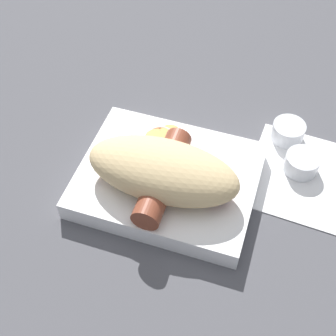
{
  "coord_description": "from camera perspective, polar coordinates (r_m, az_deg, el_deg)",
  "views": [
    {
      "loc": [
        -0.11,
        0.34,
        0.49
      ],
      "look_at": [
        0.0,
        0.0,
        0.04
      ],
      "focal_mm": 50.0,
      "sensor_mm": 36.0,
      "label": 1
    }
  ],
  "objects": [
    {
      "name": "ground_plane",
      "position": [
        0.6,
        -0.0,
        -2.27
      ],
      "size": [
        3.0,
        3.0,
        0.0
      ],
      "primitive_type": "plane",
      "color": "#4C4C51"
    },
    {
      "name": "food_tray",
      "position": [
        0.59,
        -0.0,
        -1.46
      ],
      "size": [
        0.22,
        0.18,
        0.03
      ],
      "color": "white",
      "rests_on": "ground_plane"
    },
    {
      "name": "bread_roll",
      "position": [
        0.55,
        -0.66,
        -0.28
      ],
      "size": [
        0.18,
        0.09,
        0.06
      ],
      "color": "#DBBC84",
      "rests_on": "food_tray"
    },
    {
      "name": "sausage",
      "position": [
        0.56,
        -0.5,
        -1.08
      ],
      "size": [
        0.17,
        0.13,
        0.03
      ],
      "color": "brown",
      "rests_on": "food_tray"
    },
    {
      "name": "pickled_veggies",
      "position": [
        0.61,
        -1.6,
        3.24
      ],
      "size": [
        0.06,
        0.08,
        0.01
      ],
      "color": "orange",
      "rests_on": "food_tray"
    },
    {
      "name": "napkin",
      "position": [
        0.64,
        16.58,
        -1.06
      ],
      "size": [
        0.16,
        0.16,
        0.0
      ],
      "color": "white",
      "rests_on": "ground_plane"
    },
    {
      "name": "condiment_cup_near",
      "position": [
        0.64,
        15.95,
        0.45
      ],
      "size": [
        0.04,
        0.04,
        0.03
      ],
      "color": "silver",
      "rests_on": "ground_plane"
    },
    {
      "name": "condiment_cup_far",
      "position": [
        0.67,
        14.4,
        4.21
      ],
      "size": [
        0.04,
        0.04,
        0.03
      ],
      "color": "silver",
      "rests_on": "ground_plane"
    }
  ]
}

